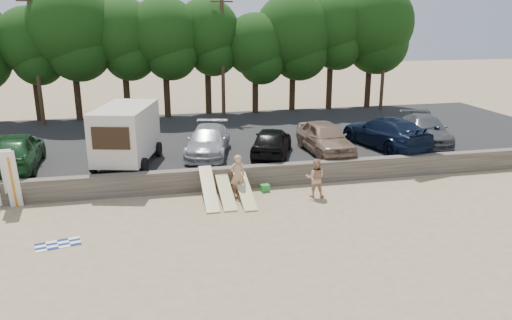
# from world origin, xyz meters

# --- Properties ---
(ground) EXTENTS (120.00, 120.00, 0.00)m
(ground) POSITION_xyz_m (0.00, 0.00, 0.00)
(ground) COLOR tan
(ground) RESTS_ON ground
(seawall) EXTENTS (44.00, 0.50, 1.00)m
(seawall) POSITION_xyz_m (0.00, 3.00, 0.50)
(seawall) COLOR #6B6356
(seawall) RESTS_ON ground
(parking_lot) EXTENTS (44.00, 14.50, 0.70)m
(parking_lot) POSITION_xyz_m (0.00, 10.50, 0.35)
(parking_lot) COLOR #282828
(parking_lot) RESTS_ON ground
(treeline) EXTENTS (33.56, 6.38, 9.44)m
(treeline) POSITION_xyz_m (0.74, 17.44, 6.50)
(treeline) COLOR #382616
(treeline) RESTS_ON parking_lot
(utility_poles) EXTENTS (25.80, 0.26, 9.00)m
(utility_poles) POSITION_xyz_m (2.00, 16.00, 5.43)
(utility_poles) COLOR #473321
(utility_poles) RESTS_ON parking_lot
(box_trailer) EXTENTS (3.39, 4.86, 2.83)m
(box_trailer) POSITION_xyz_m (-4.32, 5.54, 2.29)
(box_trailer) COLOR beige
(box_trailer) RESTS_ON parking_lot
(car_1) EXTENTS (2.32, 5.31, 1.78)m
(car_1) POSITION_xyz_m (-9.39, 5.85, 1.59)
(car_1) COLOR #163C1C
(car_1) RESTS_ON parking_lot
(car_2) EXTENTS (3.12, 5.28, 1.43)m
(car_2) POSITION_xyz_m (-0.30, 6.44, 1.42)
(car_2) COLOR #A7A8AD
(car_2) RESTS_ON parking_lot
(car_3) EXTENTS (3.26, 4.77, 1.51)m
(car_3) POSITION_xyz_m (2.85, 5.47, 1.45)
(car_3) COLOR black
(car_3) RESTS_ON parking_lot
(car_4) EXTENTS (2.06, 4.88, 1.65)m
(car_4) POSITION_xyz_m (5.69, 5.41, 1.52)
(car_4) COLOR #91725C
(car_4) RESTS_ON parking_lot
(car_5) EXTENTS (3.64, 6.12, 1.66)m
(car_5) POSITION_xyz_m (9.32, 5.85, 1.53)
(car_5) COLOR black
(car_5) RESTS_ON parking_lot
(car_6) EXTENTS (3.30, 5.47, 1.48)m
(car_6) POSITION_xyz_m (12.00, 6.31, 1.44)
(car_6) COLOR #4C4F51
(car_6) RESTS_ON parking_lot
(surfboard_upright_3) EXTENTS (0.57, 0.70, 2.55)m
(surfboard_upright_3) POSITION_xyz_m (-8.96, 2.64, 1.27)
(surfboard_upright_3) COLOR white
(surfboard_upright_3) RESTS_ON ground
(surfboard_upright_4) EXTENTS (0.57, 0.72, 2.54)m
(surfboard_upright_4) POSITION_xyz_m (-8.77, 2.36, 1.27)
(surfboard_upright_4) COLOR white
(surfboard_upright_4) RESTS_ON ground
(surfboard_low_0) EXTENTS (0.56, 2.81, 1.18)m
(surfboard_low_0) POSITION_xyz_m (-0.90, 1.49, 0.59)
(surfboard_low_0) COLOR #D6C987
(surfboard_low_0) RESTS_ON ground
(surfboard_low_1) EXTENTS (0.56, 2.91, 0.88)m
(surfboard_low_1) POSITION_xyz_m (-0.18, 1.56, 0.44)
(surfboard_low_1) COLOR #D6C987
(surfboard_low_1) RESTS_ON ground
(surfboard_low_2) EXTENTS (0.56, 2.90, 0.89)m
(surfboard_low_2) POSITION_xyz_m (0.63, 1.39, 0.45)
(surfboard_low_2) COLOR #D6C987
(surfboard_low_2) RESTS_ON ground
(beachgoer_a) EXTENTS (0.72, 0.50, 1.87)m
(beachgoer_a) POSITION_xyz_m (0.43, 1.94, 0.93)
(beachgoer_a) COLOR tan
(beachgoer_a) RESTS_ON ground
(beachgoer_b) EXTENTS (1.00, 0.88, 1.73)m
(beachgoer_b) POSITION_xyz_m (3.71, 1.09, 0.86)
(beachgoer_b) COLOR tan
(beachgoer_b) RESTS_ON ground
(cooler) EXTENTS (0.42, 0.35, 0.32)m
(cooler) POSITION_xyz_m (1.73, 2.21, 0.16)
(cooler) COLOR green
(cooler) RESTS_ON ground
(gear_bag) EXTENTS (0.31, 0.27, 0.22)m
(gear_bag) POSITION_xyz_m (0.62, 2.25, 0.11)
(gear_bag) COLOR orange
(gear_bag) RESTS_ON ground
(beach_towel) EXTENTS (1.82, 1.82, 0.00)m
(beach_towel) POSITION_xyz_m (-6.58, -1.52, 0.01)
(beach_towel) COLOR white
(beach_towel) RESTS_ON ground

